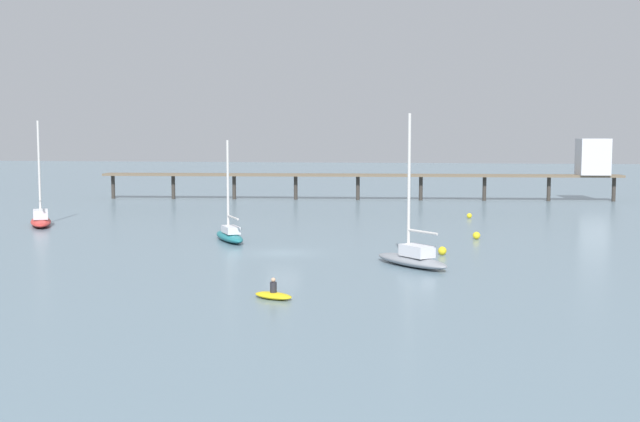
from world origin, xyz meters
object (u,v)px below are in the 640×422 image
(sailboat_teal, at_px, (230,234))
(mooring_buoy_outer, at_px, (476,236))
(dinghy_yellow, at_px, (273,295))
(sailboat_red, at_px, (41,219))
(pier, at_px, (473,167))
(mooring_buoy_inner, at_px, (442,251))
(mooring_buoy_far, at_px, (469,216))
(sailboat_gray, at_px, (413,256))

(sailboat_teal, distance_m, mooring_buoy_outer, 20.51)
(dinghy_yellow, relative_size, mooring_buoy_outer, 4.02)
(sailboat_red, bearing_deg, dinghy_yellow, -46.20)
(pier, bearing_deg, mooring_buoy_inner, -94.01)
(mooring_buoy_inner, bearing_deg, mooring_buoy_outer, 73.86)
(mooring_buoy_far, bearing_deg, sailboat_gray, -97.95)
(sailboat_teal, xyz_separation_m, sailboat_gray, (15.36, -10.47, 0.06))
(sailboat_red, relative_size, mooring_buoy_outer, 16.03)
(sailboat_gray, distance_m, mooring_buoy_outer, 15.64)
(dinghy_yellow, height_order, mooring_buoy_far, dinghy_yellow)
(sailboat_teal, height_order, dinghy_yellow, sailboat_teal)
(pier, height_order, sailboat_red, sailboat_red)
(pier, height_order, sailboat_teal, sailboat_teal)
(sailboat_teal, xyz_separation_m, sailboat_red, (-21.02, 8.39, 0.06))
(mooring_buoy_inner, bearing_deg, sailboat_gray, -109.41)
(sailboat_red, height_order, mooring_buoy_far, sailboat_red)
(sailboat_red, xyz_separation_m, dinghy_yellow, (29.57, -30.84, -0.46))
(sailboat_gray, bearing_deg, sailboat_teal, 145.71)
(sailboat_gray, bearing_deg, dinghy_yellow, -119.62)
(mooring_buoy_inner, xyz_separation_m, mooring_buoy_far, (2.59, 26.85, -0.04))
(mooring_buoy_inner, relative_size, mooring_buoy_outer, 0.99)
(mooring_buoy_far, relative_size, mooring_buoy_outer, 0.87)
(mooring_buoy_outer, bearing_deg, pier, 88.89)
(pier, height_order, mooring_buoy_far, pier)
(dinghy_yellow, bearing_deg, mooring_buoy_far, 75.66)
(pier, bearing_deg, sailboat_red, -138.45)
(dinghy_yellow, xyz_separation_m, mooring_buoy_outer, (11.47, 26.90, 0.09))
(pier, height_order, dinghy_yellow, pier)
(mooring_buoy_outer, bearing_deg, sailboat_gray, -107.34)
(sailboat_red, distance_m, dinghy_yellow, 42.73)
(mooring_buoy_far, bearing_deg, sailboat_teal, -132.33)
(sailboat_gray, distance_m, sailboat_red, 40.98)
(dinghy_yellow, bearing_deg, pier, 79.76)
(dinghy_yellow, height_order, mooring_buoy_outer, dinghy_yellow)
(pier, distance_m, sailboat_red, 56.04)
(dinghy_yellow, relative_size, mooring_buoy_inner, 4.08)
(pier, relative_size, sailboat_red, 6.89)
(mooring_buoy_inner, bearing_deg, sailboat_teal, 163.74)
(pier, xyz_separation_m, sailboat_red, (-41.84, -37.08, -3.81))
(sailboat_gray, relative_size, mooring_buoy_far, 18.50)
(dinghy_yellow, bearing_deg, mooring_buoy_inner, 63.39)
(sailboat_teal, bearing_deg, mooring_buoy_inner, -16.26)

